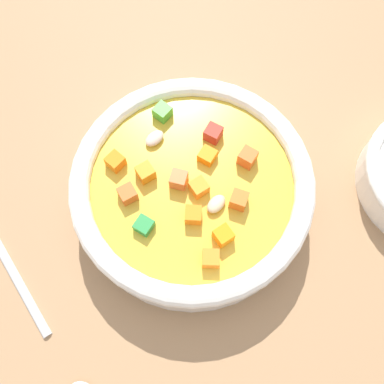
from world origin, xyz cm
name	(u,v)px	position (x,y,z in cm)	size (l,w,h in cm)	color
ground_plane	(192,205)	(0.00, 0.00, -1.00)	(140.00, 140.00, 2.00)	#9E754F
soup_bowl_main	(192,190)	(0.00, 0.00, 2.65)	(19.66, 19.66, 5.37)	white
spoon	(55,351)	(-1.45, 16.32, 0.48)	(19.02, 5.05, 1.10)	silver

